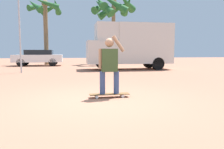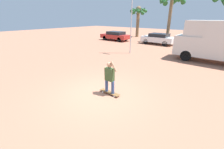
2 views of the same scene
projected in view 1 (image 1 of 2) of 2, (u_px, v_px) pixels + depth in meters
ground_plane at (98, 100)px, 5.34m from camera, size 80.00×80.00×0.00m
skateboard at (109, 94)px, 5.67m from camera, size 1.03×0.24×0.09m
person_skateboarder at (109, 63)px, 5.59m from camera, size 0.68×0.23×1.51m
camper_van at (131, 45)px, 14.89m from camera, size 5.70×2.01×3.08m
parked_car_white at (39, 57)px, 18.80m from camera, size 4.05×1.93×1.36m
palm_tree_near_van at (113, 7)px, 20.95m from camera, size 4.49×4.44×6.65m
palm_tree_center_background at (46, 11)px, 20.17m from camera, size 3.27×3.38×6.11m
flagpole at (20, 7)px, 12.08m from camera, size 1.00×0.12×6.38m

